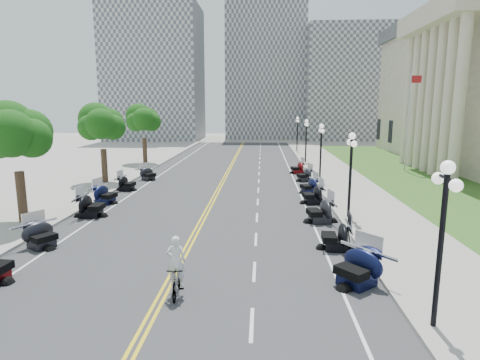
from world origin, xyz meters
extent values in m
plane|color=gray|center=(0.00, 0.00, 0.00)|extent=(160.00, 160.00, 0.00)
cube|color=#333335|center=(0.00, 10.00, 0.00)|extent=(16.00, 90.00, 0.01)
cube|color=yellow|center=(-0.12, 10.00, 0.01)|extent=(0.12, 90.00, 0.00)
cube|color=yellow|center=(0.12, 10.00, 0.01)|extent=(0.12, 90.00, 0.00)
cube|color=white|center=(6.40, 10.00, 0.01)|extent=(0.12, 90.00, 0.00)
cube|color=white|center=(-6.40, 10.00, 0.01)|extent=(0.12, 90.00, 0.00)
cube|color=white|center=(3.20, -8.00, 0.01)|extent=(0.12, 2.00, 0.00)
cube|color=white|center=(3.20, -4.00, 0.01)|extent=(0.12, 2.00, 0.00)
cube|color=white|center=(3.20, 0.00, 0.01)|extent=(0.12, 2.00, 0.00)
cube|color=white|center=(3.20, 4.00, 0.01)|extent=(0.12, 2.00, 0.00)
cube|color=white|center=(3.20, 8.00, 0.01)|extent=(0.12, 2.00, 0.00)
cube|color=white|center=(3.20, 12.00, 0.01)|extent=(0.12, 2.00, 0.00)
cube|color=white|center=(3.20, 16.00, 0.01)|extent=(0.12, 2.00, 0.00)
cube|color=white|center=(3.20, 20.00, 0.01)|extent=(0.12, 2.00, 0.00)
cube|color=white|center=(3.20, 24.00, 0.01)|extent=(0.12, 2.00, 0.00)
cube|color=white|center=(3.20, 28.00, 0.01)|extent=(0.12, 2.00, 0.00)
cube|color=white|center=(3.20, 32.00, 0.01)|extent=(0.12, 2.00, 0.00)
cube|color=white|center=(3.20, 36.00, 0.01)|extent=(0.12, 2.00, 0.00)
cube|color=white|center=(3.20, 40.00, 0.01)|extent=(0.12, 2.00, 0.00)
cube|color=white|center=(3.20, 44.00, 0.01)|extent=(0.12, 2.00, 0.00)
cube|color=white|center=(3.20, 48.00, 0.01)|extent=(0.12, 2.00, 0.00)
cube|color=white|center=(3.20, 52.00, 0.01)|extent=(0.12, 2.00, 0.00)
cube|color=#9E9991|center=(10.50, 10.00, 0.07)|extent=(5.00, 90.00, 0.15)
cube|color=#9E9991|center=(-10.50, 10.00, 0.07)|extent=(5.00, 90.00, 0.15)
cube|color=#356023|center=(17.50, 18.00, 0.05)|extent=(9.00, 60.00, 0.10)
cube|color=gray|center=(-18.00, 62.00, 13.00)|extent=(18.00, 14.00, 26.00)
cube|color=gray|center=(4.00, 68.00, 15.00)|extent=(16.00, 12.00, 30.00)
cube|color=gray|center=(22.00, 65.00, 11.00)|extent=(20.00, 14.00, 22.00)
imported|color=#A51414|center=(0.51, -6.20, 0.57)|extent=(0.68, 1.94, 1.15)
imported|color=silver|center=(0.51, -6.20, 2.07)|extent=(0.67, 0.44, 1.84)
camera|label=1|loc=(3.46, -19.24, 6.56)|focal=30.00mm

